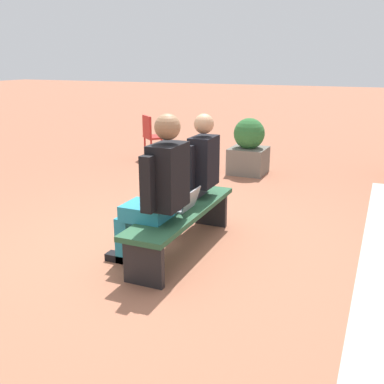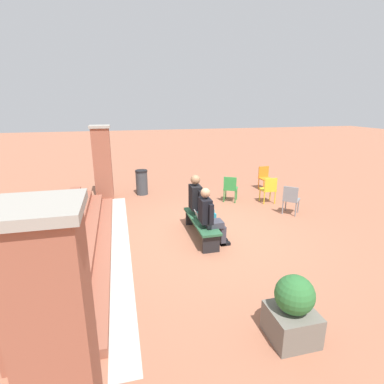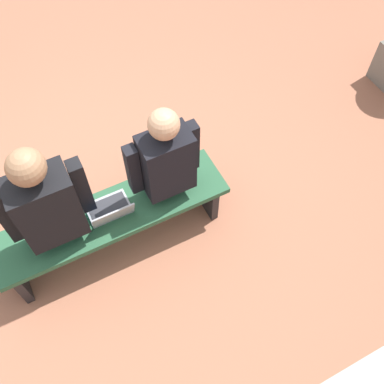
# 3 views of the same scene
# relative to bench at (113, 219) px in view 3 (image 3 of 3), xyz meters

# --- Properties ---
(ground_plane) EXTENTS (60.00, 60.00, 0.00)m
(ground_plane) POSITION_rel_bench_xyz_m (0.05, -0.20, -0.35)
(ground_plane) COLOR #9E6047
(bench) EXTENTS (1.80, 0.44, 0.45)m
(bench) POSITION_rel_bench_xyz_m (0.00, 0.00, 0.00)
(bench) COLOR #285638
(bench) RESTS_ON ground
(person_student) EXTENTS (0.54, 0.68, 1.34)m
(person_student) POSITION_rel_bench_xyz_m (-0.46, -0.07, 0.36)
(person_student) COLOR #383842
(person_student) RESTS_ON ground
(person_adult) EXTENTS (0.60, 0.75, 1.43)m
(person_adult) POSITION_rel_bench_xyz_m (0.39, -0.07, 0.40)
(person_adult) COLOR teal
(person_adult) RESTS_ON ground
(laptop) EXTENTS (0.32, 0.29, 0.21)m
(laptop) POSITION_rel_bench_xyz_m (0.00, 0.01, 0.15)
(laptop) COLOR #9EA0A5
(laptop) RESTS_ON bench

